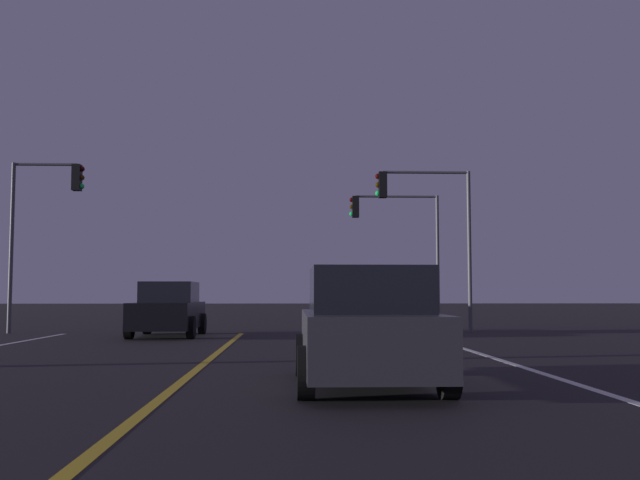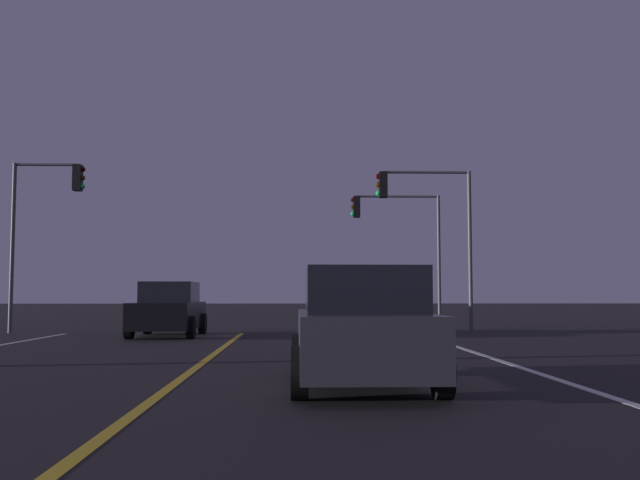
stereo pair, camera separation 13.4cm
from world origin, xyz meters
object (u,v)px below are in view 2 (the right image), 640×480
traffic_light_far_right (396,228)px  car_lead_same_lane (362,329)px  car_oncoming (169,310)px  traffic_light_near_right (425,212)px  traffic_light_near_left (46,208)px

traffic_light_far_right → car_lead_same_lane: bearing=80.6°
car_oncoming → traffic_light_far_right: 11.64m
car_lead_same_lane → car_oncoming: bearing=21.4°
car_oncoming → traffic_light_near_right: bearing=103.6°
traffic_light_near_right → traffic_light_near_left: bearing=0.0°
traffic_light_near_right → car_lead_same_lane: bearing=76.3°
car_oncoming → traffic_light_near_right: 9.34m
traffic_light_near_left → traffic_light_far_right: (12.81, 5.50, -0.13)m
car_lead_same_lane → traffic_light_near_left: bearing=33.1°
car_oncoming → traffic_light_near_left: bearing=-114.0°
traffic_light_near_left → traffic_light_far_right: bearing=23.2°
traffic_light_near_left → car_lead_same_lane: bearing=-56.9°
traffic_light_near_right → traffic_light_far_right: traffic_light_near_right is taller
car_lead_same_lane → traffic_light_near_left: size_ratio=0.74×
traffic_light_near_right → traffic_light_far_right: 5.51m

